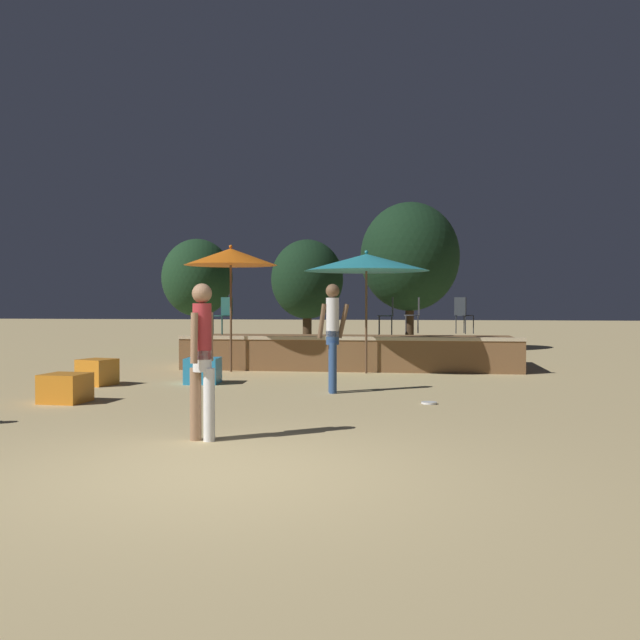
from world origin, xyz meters
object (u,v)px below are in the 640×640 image
at_px(background_tree_1, 197,278).
at_px(person_2, 202,354).
at_px(cube_seat_1, 97,372).
at_px(bistro_chair_3, 389,312).
at_px(bistro_chair_2, 416,311).
at_px(frisbee_disc, 429,403).
at_px(cube_seat_2, 203,371).
at_px(patio_umbrella_1, 231,257).
at_px(cube_seat_0, 65,388).
at_px(person_0, 333,332).
at_px(bistro_chair_1, 462,312).
at_px(background_tree_0, 410,257).
at_px(background_tree_2, 307,280).
at_px(patio_umbrella_0, 366,263).
at_px(bistro_chair_0, 225,312).

bearing_deg(background_tree_1, person_2, -72.12).
distance_m(cube_seat_1, bistro_chair_3, 6.99).
xyz_separation_m(bistro_chair_2, frisbee_disc, (0.24, -7.02, -1.33)).
bearing_deg(cube_seat_2, patio_umbrella_1, 91.98).
xyz_separation_m(cube_seat_0, person_0, (4.00, 1.78, 0.84)).
relative_size(cube_seat_1, person_2, 0.40).
bearing_deg(background_tree_1, bistro_chair_1, -30.45).
distance_m(cube_seat_1, background_tree_0, 12.51).
bearing_deg(bistro_chair_2, patio_umbrella_1, -61.64).
distance_m(person_0, background_tree_2, 10.00).
xyz_separation_m(bistro_chair_1, frisbee_disc, (-0.90, -6.81, -1.33)).
bearing_deg(bistro_chair_1, bistro_chair_3, 67.15).
distance_m(person_0, frisbee_disc, 2.27).
xyz_separation_m(cube_seat_2, frisbee_disc, (4.30, -2.23, -0.23)).
xyz_separation_m(patio_umbrella_0, background_tree_1, (-6.12, 7.05, -0.07)).
height_order(person_0, background_tree_0, background_tree_0).
bearing_deg(background_tree_0, patio_umbrella_1, -116.67).
distance_m(background_tree_0, background_tree_1, 7.04).
distance_m(frisbee_disc, background_tree_0, 12.82).
bearing_deg(background_tree_1, person_0, -61.24).
relative_size(bistro_chair_3, frisbee_disc, 3.72).
xyz_separation_m(patio_umbrella_0, bistro_chair_3, (0.45, 1.40, -1.11)).
relative_size(patio_umbrella_1, background_tree_2, 0.81).
relative_size(bistro_chair_0, background_tree_0, 0.19).
height_order(cube_seat_2, bistro_chair_0, bistro_chair_0).
distance_m(patio_umbrella_1, bistro_chair_1, 5.86).
bearing_deg(person_2, bistro_chair_1, -96.52).
bearing_deg(background_tree_1, cube_seat_0, -81.75).
height_order(cube_seat_0, bistro_chair_2, bistro_chair_2).
distance_m(patio_umbrella_0, background_tree_0, 7.85).
distance_m(patio_umbrella_0, cube_seat_2, 4.44).
xyz_separation_m(cube_seat_0, background_tree_2, (2.03, 11.51, 2.07)).
bearing_deg(patio_umbrella_1, bistro_chair_3, 22.13).
distance_m(cube_seat_0, bistro_chair_2, 9.42).
xyz_separation_m(patio_umbrella_1, cube_seat_0, (-1.26, -5.24, -2.38)).
distance_m(bistro_chair_2, background_tree_1, 8.65).
bearing_deg(cube_seat_1, bistro_chair_2, 41.83).
xyz_separation_m(patio_umbrella_0, cube_seat_1, (-4.89, -2.98, -2.21)).
xyz_separation_m(cube_seat_0, frisbee_disc, (5.64, 0.61, -0.21)).
bearing_deg(bistro_chair_0, cube_seat_0, -69.69).
distance_m(cube_seat_1, bistro_chair_2, 8.08).
distance_m(background_tree_0, background_tree_2, 3.60).
bearing_deg(cube_seat_1, background_tree_0, 61.90).
relative_size(patio_umbrella_1, background_tree_1, 0.78).
distance_m(cube_seat_2, background_tree_0, 11.26).
xyz_separation_m(bistro_chair_3, frisbee_disc, (0.86, -6.06, -1.33)).
height_order(cube_seat_2, frisbee_disc, cube_seat_2).
bearing_deg(background_tree_0, cube_seat_1, -118.10).
xyz_separation_m(cube_seat_1, background_tree_2, (2.58, 9.21, 2.04)).
distance_m(bistro_chair_3, background_tree_2, 5.64).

